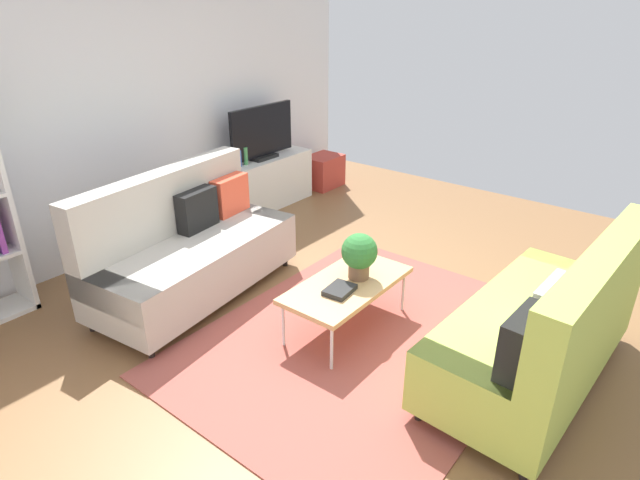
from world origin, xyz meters
TOP-DOWN VIEW (x-y plane):
  - ground_plane at (0.00, 0.00)m, footprint 7.68×7.68m
  - wall_far at (0.00, 2.80)m, footprint 6.40×0.12m
  - area_rug at (-0.11, -0.15)m, footprint 2.90×2.20m
  - couch_beige at (-0.45, 1.47)m, footprint 1.99×1.06m
  - couch_green at (0.22, -1.37)m, footprint 1.94×0.94m
  - coffee_table at (-0.06, 0.05)m, footprint 1.10×0.56m
  - tv_console at (1.50, 2.46)m, footprint 1.40×0.44m
  - tv at (1.50, 2.44)m, footprint 1.00×0.20m
  - storage_trunk at (2.60, 2.36)m, footprint 0.52×0.40m
  - potted_plant at (0.07, 0.02)m, footprint 0.29×0.29m
  - table_book_0 at (-0.21, 0.01)m, footprint 0.26×0.20m
  - vase_0 at (0.92, 2.51)m, footprint 0.11×0.11m
  - bottle_0 at (1.09, 2.42)m, footprint 0.05×0.05m
  - bottle_1 at (1.18, 2.42)m, footprint 0.06×0.06m

SIDE VIEW (x-z plane):
  - ground_plane at x=0.00m, z-range 0.00..0.00m
  - area_rug at x=-0.11m, z-range 0.00..0.01m
  - storage_trunk at x=2.60m, z-range 0.00..0.44m
  - tv_console at x=1.50m, z-range 0.00..0.64m
  - coffee_table at x=-0.06m, z-range 0.18..0.60m
  - table_book_0 at x=-0.21m, z-range 0.42..0.46m
  - couch_beige at x=-0.45m, z-range -0.10..1.00m
  - couch_green at x=0.22m, z-range -0.10..1.00m
  - potted_plant at x=0.07m, z-range 0.44..0.82m
  - vase_0 at x=0.92m, z-range 0.64..0.82m
  - bottle_0 at x=1.09m, z-range 0.64..0.83m
  - bottle_1 at x=1.18m, z-range 0.64..0.85m
  - tv at x=1.50m, z-range 0.63..1.27m
  - wall_far at x=0.00m, z-range 0.00..2.90m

